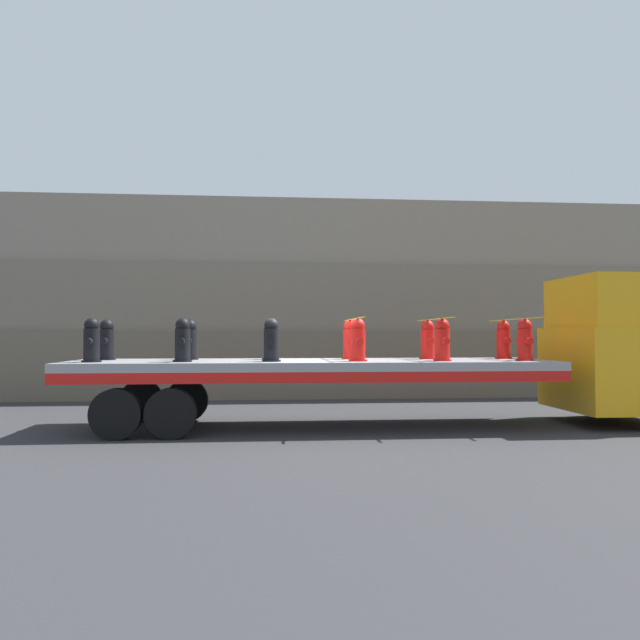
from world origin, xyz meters
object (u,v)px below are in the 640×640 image
at_px(truck_cab, 618,352).
at_px(fire_hydrant_black_far_1, 190,340).
at_px(fire_hydrant_black_far_2, 271,340).
at_px(fire_hydrant_black_far_0, 107,340).
at_px(flatbed_trailer, 284,373).
at_px(fire_hydrant_red_far_4, 428,340).
at_px(fire_hydrant_black_near_1, 183,341).
at_px(fire_hydrant_red_far_3, 350,340).
at_px(fire_hydrant_red_near_4, 442,340).
at_px(fire_hydrant_red_far_5, 503,340).
at_px(fire_hydrant_black_near_0, 92,341).
at_px(fire_hydrant_red_near_3, 358,341).
at_px(fire_hydrant_red_near_5, 525,340).
at_px(fire_hydrant_black_near_2, 271,341).

distance_m(truck_cab, fire_hydrant_black_far_1, 9.00).
height_order(truck_cab, fire_hydrant_black_far_2, truck_cab).
bearing_deg(fire_hydrant_black_far_0, flatbed_trailer, -8.76).
bearing_deg(truck_cab, fire_hydrant_red_far_4, 171.98).
relative_size(fire_hydrant_black_far_0, fire_hydrant_black_near_1, 1.00).
height_order(fire_hydrant_black_near_1, fire_hydrant_red_far_3, same).
distance_m(fire_hydrant_red_near_4, fire_hydrant_red_far_5, 2.01).
height_order(fire_hydrant_black_near_0, fire_hydrant_black_near_1, same).
bearing_deg(fire_hydrant_black_near_0, fire_hydrant_red_far_5, 7.56).
bearing_deg(flatbed_trailer, fire_hydrant_red_near_3, -21.45).
bearing_deg(fire_hydrant_black_near_1, fire_hydrant_black_far_2, 33.58).
relative_size(truck_cab, fire_hydrant_black_far_1, 3.71).
relative_size(fire_hydrant_red_near_4, fire_hydrant_red_near_5, 1.00).
bearing_deg(fire_hydrant_red_near_5, fire_hydrant_red_near_3, 180.00).
height_order(fire_hydrant_black_near_0, fire_hydrant_black_far_1, same).
distance_m(flatbed_trailer, fire_hydrant_black_near_2, 0.89).
bearing_deg(fire_hydrant_red_near_5, fire_hydrant_red_far_3, 161.63).
height_order(fire_hydrant_red_near_4, fire_hydrant_red_far_5, same).
bearing_deg(fire_hydrant_black_near_2, fire_hydrant_black_near_1, 180.00).
distance_m(flatbed_trailer, fire_hydrant_black_far_1, 2.12).
height_order(fire_hydrant_black_near_0, fire_hydrant_black_far_2, same).
bearing_deg(fire_hydrant_black_far_1, fire_hydrant_black_far_2, 0.00).
relative_size(fire_hydrant_black_far_0, fire_hydrant_red_near_4, 1.00).
bearing_deg(fire_hydrant_black_far_2, fire_hydrant_red_near_5, -12.48).
xyz_separation_m(fire_hydrant_black_near_1, fire_hydrant_black_far_1, (0.00, 1.11, 0.00)).
distance_m(fire_hydrant_black_far_1, fire_hydrant_red_near_5, 6.80).
relative_size(fire_hydrant_black_near_1, fire_hydrant_black_far_2, 1.00).
relative_size(fire_hydrant_black_far_0, fire_hydrant_red_near_3, 1.00).
distance_m(truck_cab, fire_hydrant_red_near_4, 3.99).
height_order(flatbed_trailer, fire_hydrant_black_far_2, fire_hydrant_black_far_2).
relative_size(truck_cab, fire_hydrant_black_near_2, 3.71).
relative_size(fire_hydrant_black_far_1, fire_hydrant_red_near_3, 1.00).
bearing_deg(fire_hydrant_red_far_5, fire_hydrant_red_near_3, -161.63).
distance_m(fire_hydrant_black_near_2, fire_hydrant_red_near_4, 3.35).
height_order(fire_hydrant_red_near_3, fire_hydrant_red_far_5, same).
xyz_separation_m(fire_hydrant_black_far_2, fire_hydrant_red_far_4, (3.35, 0.00, 0.00)).
xyz_separation_m(flatbed_trailer, fire_hydrant_red_near_4, (3.09, -0.56, 0.65)).
xyz_separation_m(truck_cab, fire_hydrant_red_far_3, (-5.62, 0.56, 0.25)).
height_order(fire_hydrant_black_far_0, fire_hydrant_black_far_2, same).
relative_size(fire_hydrant_black_far_1, fire_hydrant_black_far_2, 1.00).
bearing_deg(flatbed_trailer, fire_hydrant_black_far_0, 171.24).
bearing_deg(fire_hydrant_red_far_4, fire_hydrant_black_near_1, -167.52).
distance_m(fire_hydrant_black_far_0, fire_hydrant_red_far_3, 5.03).
relative_size(flatbed_trailer, fire_hydrant_black_near_1, 11.53).
relative_size(fire_hydrant_black_near_0, fire_hydrant_black_near_2, 1.00).
relative_size(fire_hydrant_black_far_1, fire_hydrant_red_far_5, 1.00).
xyz_separation_m(fire_hydrant_red_far_3, fire_hydrant_red_far_5, (3.35, 0.00, 0.00)).
relative_size(fire_hydrant_black_far_2, fire_hydrant_red_far_3, 1.00).
relative_size(fire_hydrant_red_far_3, fire_hydrant_red_near_4, 1.00).
height_order(truck_cab, fire_hydrant_black_near_1, truck_cab).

